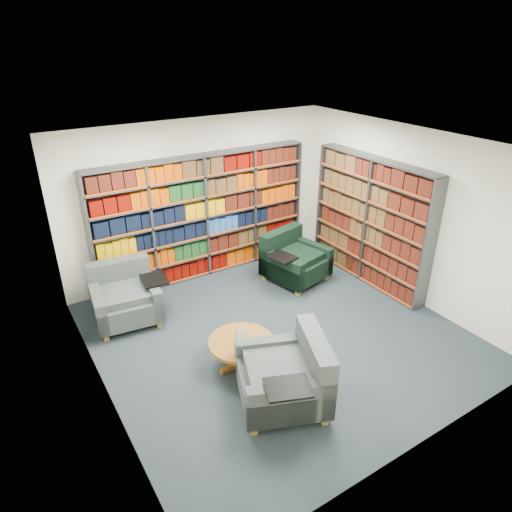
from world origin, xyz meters
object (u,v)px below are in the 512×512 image
coffee_table (241,346)px  chair_teal_left (125,297)px  chair_teal_front (290,378)px  chair_green_right (292,260)px

coffee_table → chair_teal_left: bearing=115.2°
chair_teal_front → coffee_table: chair_teal_front is taller
chair_teal_left → chair_teal_front: chair_teal_front is taller
chair_green_right → chair_teal_front: (-1.86, -2.52, 0.02)m
chair_teal_left → chair_teal_front: size_ratio=0.89×
chair_green_right → chair_teal_front: bearing=-126.5°
chair_teal_left → chair_green_right: size_ratio=0.97×
chair_teal_left → coffee_table: bearing=-64.8°
chair_teal_front → chair_green_right: bearing=53.5°
chair_teal_left → coffee_table: chair_teal_left is taller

